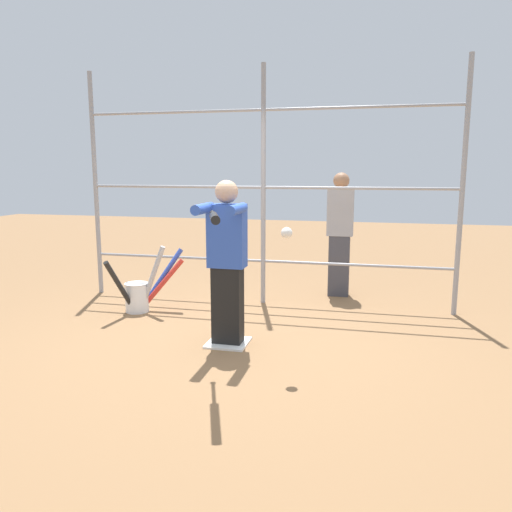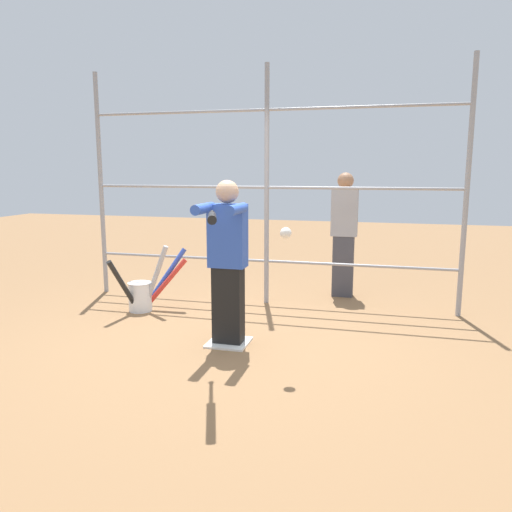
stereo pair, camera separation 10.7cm
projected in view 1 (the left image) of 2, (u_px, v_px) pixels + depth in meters
ground_plane at (228, 344)px, 4.98m from camera, size 24.00×24.00×0.00m
home_plate at (228, 343)px, 4.98m from camera, size 0.40×0.40×0.02m
fence_backstop at (263, 187)px, 6.25m from camera, size 4.75×0.06×2.98m
batter at (227, 258)px, 4.81m from camera, size 0.42×0.54×1.62m
baseball_bat_swinging at (214, 217)px, 3.78m from camera, size 0.36×0.89×0.09m
softball_in_flight at (287, 233)px, 4.19m from camera, size 0.10×0.10×0.10m
bat_bucket at (141, 293)px, 6.05m from camera, size 0.72×0.82×0.83m
bystander_behind_fence at (340, 233)px, 6.73m from camera, size 0.35×0.21×1.67m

